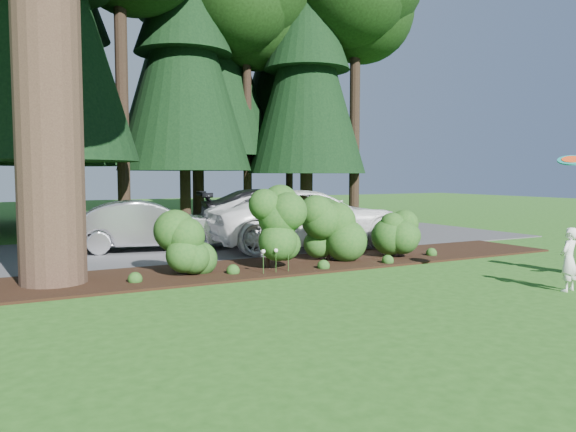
# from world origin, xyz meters

# --- Properties ---
(ground) EXTENTS (80.00, 80.00, 0.00)m
(ground) POSITION_xyz_m (0.00, 0.00, 0.00)
(ground) COLOR #204D16
(ground) RESTS_ON ground
(mulch_bed) EXTENTS (16.00, 2.50, 0.05)m
(mulch_bed) POSITION_xyz_m (0.00, 3.25, 0.03)
(mulch_bed) COLOR black
(mulch_bed) RESTS_ON ground
(driveway) EXTENTS (22.00, 6.00, 0.03)m
(driveway) POSITION_xyz_m (0.00, 7.50, 0.01)
(driveway) COLOR #38383A
(driveway) RESTS_ON ground
(shrub_row) EXTENTS (6.53, 1.60, 1.61)m
(shrub_row) POSITION_xyz_m (0.77, 3.14, 0.81)
(shrub_row) COLOR #1A4916
(shrub_row) RESTS_ON ground
(lily_cluster) EXTENTS (0.69, 0.09, 0.57)m
(lily_cluster) POSITION_xyz_m (-0.30, 2.40, 0.50)
(lily_cluster) COLOR #1A4916
(lily_cluster) RESTS_ON ground
(tree_wall) EXTENTS (25.66, 12.15, 17.09)m
(tree_wall) POSITION_xyz_m (0.25, 16.38, 9.50)
(tree_wall) COLOR black
(tree_wall) RESTS_ON ground
(car_silver_wagon) EXTENTS (4.37, 2.21, 1.37)m
(car_silver_wagon) POSITION_xyz_m (-1.79, 7.37, 0.72)
(car_silver_wagon) COLOR #B6B6BB
(car_silver_wagon) RESTS_ON driveway
(car_white_suv) EXTENTS (6.22, 3.43, 1.65)m
(car_white_suv) POSITION_xyz_m (2.55, 5.79, 0.85)
(car_white_suv) COLOR white
(car_white_suv) RESTS_ON driveway
(car_dark_suv) EXTENTS (5.81, 3.39, 1.58)m
(car_dark_suv) POSITION_xyz_m (3.34, 9.49, 0.82)
(car_dark_suv) COLOR black
(car_dark_suv) RESTS_ON driveway
(child) EXTENTS (0.48, 0.37, 1.17)m
(child) POSITION_xyz_m (3.63, -1.65, 0.59)
(child) COLOR white
(child) RESTS_ON ground
(frisbee) EXTENTS (0.50, 0.48, 0.26)m
(frisbee) POSITION_xyz_m (3.82, -1.51, 2.40)
(frisbee) COLOR teal
(frisbee) RESTS_ON ground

